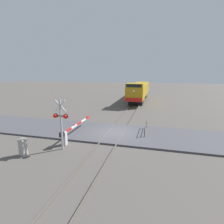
{
  "coord_description": "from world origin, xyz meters",
  "views": [
    {
      "loc": [
        3.74,
        -15.92,
        5.9
      ],
      "look_at": [
        -0.96,
        2.3,
        1.59
      ],
      "focal_mm": 28.57,
      "sensor_mm": 36.0,
      "label": 1
    }
  ],
  "objects_px": {
    "crossing_gate": "(69,133)",
    "crossing_signal": "(61,119)",
    "utility_cabinet": "(23,147)",
    "locomotive": "(139,91)",
    "guard_railing": "(146,127)"
  },
  "relations": [
    {
      "from": "guard_railing",
      "to": "crossing_signal",
      "type": "bearing_deg",
      "value": -138.53
    },
    {
      "from": "locomotive",
      "to": "crossing_signal",
      "type": "relative_size",
      "value": 4.46
    },
    {
      "from": "utility_cabinet",
      "to": "crossing_gate",
      "type": "bearing_deg",
      "value": 59.41
    },
    {
      "from": "crossing_gate",
      "to": "guard_railing",
      "type": "relative_size",
      "value": 2.15
    },
    {
      "from": "crossing_gate",
      "to": "utility_cabinet",
      "type": "height_order",
      "value": "utility_cabinet"
    },
    {
      "from": "locomotive",
      "to": "utility_cabinet",
      "type": "height_order",
      "value": "locomotive"
    },
    {
      "from": "guard_railing",
      "to": "locomotive",
      "type": "bearing_deg",
      "value": 97.94
    },
    {
      "from": "crossing_signal",
      "to": "crossing_gate",
      "type": "relative_size",
      "value": 0.64
    },
    {
      "from": "crossing_gate",
      "to": "crossing_signal",
      "type": "bearing_deg",
      "value": -80.96
    },
    {
      "from": "guard_railing",
      "to": "crossing_gate",
      "type": "bearing_deg",
      "value": -149.45
    },
    {
      "from": "crossing_signal",
      "to": "locomotive",
      "type": "bearing_deg",
      "value": 82.82
    },
    {
      "from": "locomotive",
      "to": "crossing_gate",
      "type": "bearing_deg",
      "value": -98.26
    },
    {
      "from": "crossing_signal",
      "to": "crossing_gate",
      "type": "distance_m",
      "value": 2.29
    },
    {
      "from": "utility_cabinet",
      "to": "crossing_signal",
      "type": "bearing_deg",
      "value": 37.03
    },
    {
      "from": "locomotive",
      "to": "guard_railing",
      "type": "distance_m",
      "value": 20.25
    }
  ]
}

